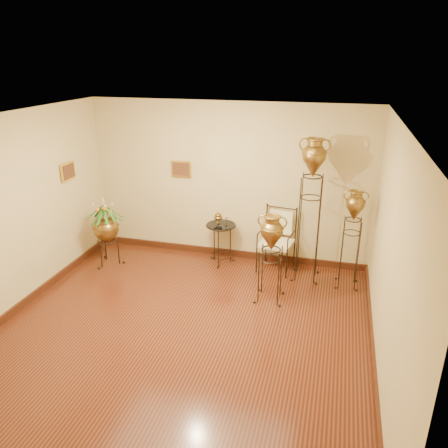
% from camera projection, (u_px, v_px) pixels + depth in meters
% --- Properties ---
extents(ground, '(5.00, 5.00, 0.00)m').
position_uv_depth(ground, '(181.00, 331.00, 5.92)').
color(ground, '#5C2816').
rests_on(ground, ground).
extents(room_shell, '(5.02, 5.02, 2.81)m').
position_uv_depth(room_shell, '(176.00, 211.00, 5.30)').
color(room_shell, '#D3B788').
rests_on(room_shell, ground).
extents(amphora_tall, '(0.52, 0.52, 2.37)m').
position_uv_depth(amphora_tall, '(310.00, 210.00, 6.92)').
color(amphora_tall, '#2D2216').
rests_on(amphora_tall, ground).
extents(amphora_mid, '(0.48, 0.48, 1.62)m').
position_uv_depth(amphora_mid, '(351.00, 239.00, 6.81)').
color(amphora_mid, '#2D2216').
rests_on(amphora_mid, ground).
extents(amphora_short, '(0.49, 0.49, 1.39)m').
position_uv_depth(amphora_short, '(271.00, 258.00, 6.47)').
color(amphora_short, '#2D2216').
rests_on(amphora_short, ground).
extents(planter_urn, '(0.89, 0.89, 1.31)m').
position_uv_depth(planter_urn, '(106.00, 226.00, 7.58)').
color(planter_urn, '#2D2216').
rests_on(planter_urn, ground).
extents(armchair, '(0.68, 0.65, 1.08)m').
position_uv_depth(armchair, '(276.00, 241.00, 7.43)').
color(armchair, '#2D2216').
rests_on(armchair, ground).
extents(side_table, '(0.54, 0.54, 0.94)m').
position_uv_depth(side_table, '(221.00, 243.00, 7.72)').
color(side_table, '#2D2216').
rests_on(side_table, ground).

